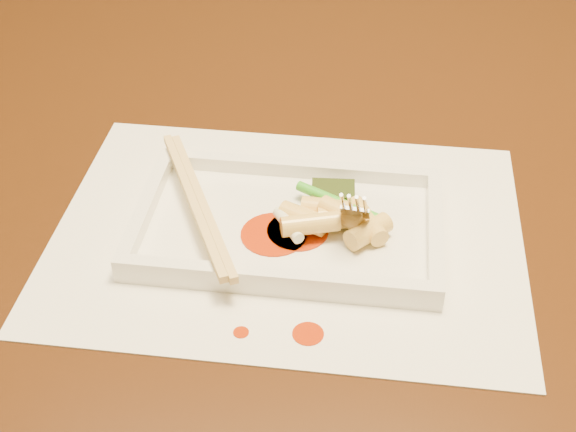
# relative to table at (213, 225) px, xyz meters

# --- Properties ---
(table) EXTENTS (1.40, 0.90, 0.75)m
(table) POSITION_rel_table_xyz_m (0.00, 0.00, 0.00)
(table) COLOR black
(table) RESTS_ON ground
(placemat) EXTENTS (0.40, 0.30, 0.00)m
(placemat) POSITION_rel_table_xyz_m (0.10, -0.12, 0.10)
(placemat) COLOR white
(placemat) RESTS_ON table
(sauce_splatter_a) EXTENTS (0.02, 0.02, 0.00)m
(sauce_splatter_a) POSITION_rel_table_xyz_m (0.13, -0.24, 0.10)
(sauce_splatter_a) COLOR #B32B05
(sauce_splatter_a) RESTS_ON placemat
(sauce_splatter_b) EXTENTS (0.01, 0.01, 0.00)m
(sauce_splatter_b) POSITION_rel_table_xyz_m (0.08, -0.24, 0.10)
(sauce_splatter_b) COLOR #B32B05
(sauce_splatter_b) RESTS_ON placemat
(plate_base) EXTENTS (0.26, 0.16, 0.01)m
(plate_base) POSITION_rel_table_xyz_m (0.10, -0.12, 0.11)
(plate_base) COLOR white
(plate_base) RESTS_ON placemat
(plate_rim_far) EXTENTS (0.26, 0.01, 0.01)m
(plate_rim_far) POSITION_rel_table_xyz_m (0.10, -0.05, 0.12)
(plate_rim_far) COLOR white
(plate_rim_far) RESTS_ON plate_base
(plate_rim_near) EXTENTS (0.26, 0.01, 0.01)m
(plate_rim_near) POSITION_rel_table_xyz_m (0.10, -0.20, 0.12)
(plate_rim_near) COLOR white
(plate_rim_near) RESTS_ON plate_base
(plate_rim_left) EXTENTS (0.01, 0.14, 0.01)m
(plate_rim_left) POSITION_rel_table_xyz_m (-0.03, -0.12, 0.12)
(plate_rim_left) COLOR white
(plate_rim_left) RESTS_ON plate_base
(plate_rim_right) EXTENTS (0.01, 0.14, 0.01)m
(plate_rim_right) POSITION_rel_table_xyz_m (0.22, -0.12, 0.12)
(plate_rim_right) COLOR white
(plate_rim_right) RESTS_ON plate_base
(veg_piece) EXTENTS (0.04, 0.03, 0.01)m
(veg_piece) POSITION_rel_table_xyz_m (0.13, -0.08, 0.12)
(veg_piece) COLOR black
(veg_piece) RESTS_ON plate_base
(scallion_white) EXTENTS (0.03, 0.04, 0.01)m
(scallion_white) POSITION_rel_table_xyz_m (0.10, -0.14, 0.12)
(scallion_white) COLOR #EAEACC
(scallion_white) RESTS_ON plate_base
(scallion_green) EXTENTS (0.08, 0.05, 0.01)m
(scallion_green) POSITION_rel_table_xyz_m (0.14, -0.10, 0.12)
(scallion_green) COLOR #2A9818
(scallion_green) RESTS_ON plate_base
(chopstick_a) EXTENTS (0.10, 0.19, 0.01)m
(chopstick_a) POSITION_rel_table_xyz_m (0.01, -0.12, 0.13)
(chopstick_a) COLOR #DDB76E
(chopstick_a) RESTS_ON plate_rim_near
(chopstick_b) EXTENTS (0.10, 0.19, 0.01)m
(chopstick_b) POSITION_rel_table_xyz_m (0.02, -0.12, 0.13)
(chopstick_b) COLOR #DDB76E
(chopstick_b) RESTS_ON plate_rim_near
(fork) EXTENTS (0.09, 0.10, 0.14)m
(fork) POSITION_rel_table_xyz_m (0.17, -0.10, 0.18)
(fork) COLOR silver
(fork) RESTS_ON plate_base
(sauce_blob_0) EXTENTS (0.05, 0.05, 0.00)m
(sauce_blob_0) POSITION_rel_table_xyz_m (0.11, -0.13, 0.11)
(sauce_blob_0) COLOR #B32B05
(sauce_blob_0) RESTS_ON plate_base
(sauce_blob_1) EXTENTS (0.06, 0.06, 0.00)m
(sauce_blob_1) POSITION_rel_table_xyz_m (0.09, -0.14, 0.11)
(sauce_blob_1) COLOR #B32B05
(sauce_blob_1) RESTS_ON plate_base
(rice_cake_0) EXTENTS (0.05, 0.02, 0.02)m
(rice_cake_0) POSITION_rel_table_xyz_m (0.13, -0.11, 0.12)
(rice_cake_0) COLOR #F1D570
(rice_cake_0) RESTS_ON plate_base
(rice_cake_1) EXTENTS (0.05, 0.03, 0.02)m
(rice_cake_1) POSITION_rel_table_xyz_m (0.11, -0.12, 0.12)
(rice_cake_1) COLOR #F1D570
(rice_cake_1) RESTS_ON plate_base
(rice_cake_2) EXTENTS (0.05, 0.03, 0.02)m
(rice_cake_2) POSITION_rel_table_xyz_m (0.12, -0.14, 0.13)
(rice_cake_2) COLOR #F1D570
(rice_cake_2) RESTS_ON plate_base
(rice_cake_3) EXTENTS (0.04, 0.05, 0.02)m
(rice_cake_3) POSITION_rel_table_xyz_m (0.16, -0.12, 0.12)
(rice_cake_3) COLOR #F1D570
(rice_cake_3) RESTS_ON plate_base
(rice_cake_4) EXTENTS (0.04, 0.04, 0.02)m
(rice_cake_4) POSITION_rel_table_xyz_m (0.17, -0.13, 0.12)
(rice_cake_4) COLOR #F1D570
(rice_cake_4) RESTS_ON plate_base
(rice_cake_5) EXTENTS (0.04, 0.04, 0.02)m
(rice_cake_5) POSITION_rel_table_xyz_m (0.14, -0.12, 0.13)
(rice_cake_5) COLOR #F1D570
(rice_cake_5) RESTS_ON plate_base
(rice_cake_6) EXTENTS (0.04, 0.02, 0.02)m
(rice_cake_6) POSITION_rel_table_xyz_m (0.14, -0.12, 0.12)
(rice_cake_6) COLOR #F1D570
(rice_cake_6) RESTS_ON plate_base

